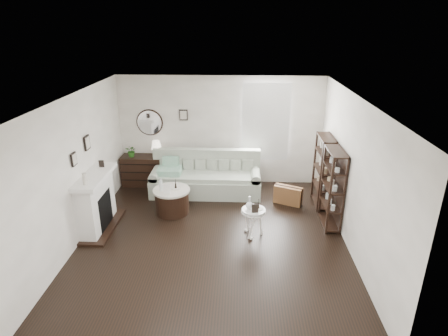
{
  "coord_description": "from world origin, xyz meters",
  "views": [
    {
      "loc": [
        0.48,
        -6.17,
        3.92
      ],
      "look_at": [
        0.17,
        0.8,
        1.14
      ],
      "focal_mm": 30.0,
      "sensor_mm": 36.0,
      "label": 1
    }
  ],
  "objects_px": {
    "sofa": "(206,179)",
    "pedestal_table": "(254,212)",
    "drum_table": "(172,201)",
    "dresser": "(145,170)"
  },
  "relations": [
    {
      "from": "sofa",
      "to": "pedestal_table",
      "type": "height_order",
      "value": "sofa"
    },
    {
      "from": "drum_table",
      "to": "pedestal_table",
      "type": "bearing_deg",
      "value": -26.21
    },
    {
      "from": "sofa",
      "to": "drum_table",
      "type": "xyz_separation_m",
      "value": [
        -0.64,
        -1.07,
        -0.06
      ]
    },
    {
      "from": "sofa",
      "to": "dresser",
      "type": "xyz_separation_m",
      "value": [
        -1.58,
        0.39,
        0.04
      ]
    },
    {
      "from": "sofa",
      "to": "dresser",
      "type": "height_order",
      "value": "sofa"
    },
    {
      "from": "dresser",
      "to": "pedestal_table",
      "type": "relative_size",
      "value": 2.02
    },
    {
      "from": "sofa",
      "to": "dresser",
      "type": "relative_size",
      "value": 2.29
    },
    {
      "from": "sofa",
      "to": "pedestal_table",
      "type": "relative_size",
      "value": 4.62
    },
    {
      "from": "sofa",
      "to": "dresser",
      "type": "distance_m",
      "value": 1.62
    },
    {
      "from": "drum_table",
      "to": "dresser",
      "type": "bearing_deg",
      "value": 122.56
    }
  ]
}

